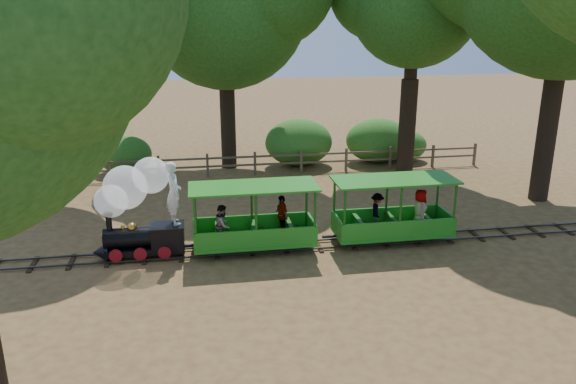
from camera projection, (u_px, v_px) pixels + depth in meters
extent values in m
plane|color=olive|center=(318.00, 246.00, 16.61)|extent=(90.00, 90.00, 0.00)
cube|color=#3F3D3A|center=(321.00, 248.00, 16.31)|extent=(22.00, 0.05, 0.05)
cube|color=#3F3D3A|center=(316.00, 240.00, 16.87)|extent=(22.00, 0.05, 0.05)
cube|color=#382314|center=(318.00, 246.00, 16.61)|extent=(0.12, 1.00, 0.05)
cube|color=#382314|center=(145.00, 257.00, 15.82)|extent=(0.12, 1.00, 0.05)
cube|color=#382314|center=(476.00, 235.00, 17.39)|extent=(0.12, 1.00, 0.05)
cube|color=black|center=(145.00, 249.00, 15.75)|extent=(2.20, 0.70, 0.18)
cylinder|color=black|center=(131.00, 237.00, 15.58)|extent=(1.40, 0.56, 0.56)
cylinder|color=black|center=(109.00, 222.00, 15.34)|extent=(0.16, 0.16, 0.44)
sphere|color=gold|center=(132.00, 227.00, 15.50)|extent=(0.26, 0.26, 0.26)
cylinder|color=gold|center=(123.00, 227.00, 15.45)|extent=(0.10, 0.10, 0.10)
cube|color=black|center=(168.00, 235.00, 15.74)|extent=(0.90, 0.70, 0.55)
cube|color=black|center=(167.00, 225.00, 15.65)|extent=(0.95, 0.76, 0.04)
cone|color=black|center=(101.00, 252.00, 15.56)|extent=(0.45, 0.64, 0.64)
cylinder|color=gold|center=(103.00, 236.00, 15.43)|extent=(0.10, 0.14, 0.14)
cylinder|color=maroon|center=(116.00, 256.00, 15.29)|extent=(0.36, 0.06, 0.36)
cylinder|color=maroon|center=(119.00, 245.00, 15.97)|extent=(0.36, 0.06, 0.36)
cylinder|color=maroon|center=(140.00, 254.00, 15.39)|extent=(0.36, 0.06, 0.36)
cylinder|color=maroon|center=(142.00, 244.00, 16.07)|extent=(0.36, 0.06, 0.36)
cylinder|color=maroon|center=(164.00, 253.00, 15.49)|extent=(0.36, 0.06, 0.36)
cylinder|color=maroon|center=(166.00, 243.00, 16.17)|extent=(0.36, 0.06, 0.36)
sphere|color=white|center=(111.00, 201.00, 15.23)|extent=(0.90, 0.90, 0.90)
sphere|color=white|center=(125.00, 188.00, 15.23)|extent=(1.20, 1.20, 1.20)
sphere|color=white|center=(151.00, 175.00, 15.30)|extent=(1.00, 1.00, 1.00)
imported|color=white|center=(174.00, 193.00, 15.49)|extent=(0.59, 0.74, 1.79)
cube|color=#258B1E|center=(254.00, 240.00, 16.22)|extent=(3.46, 1.32, 0.10)
cube|color=#1A5A14|center=(254.00, 244.00, 16.26)|extent=(3.12, 0.51, 0.14)
cube|color=#258B1E|center=(257.00, 239.00, 15.54)|extent=(3.46, 0.06, 0.51)
cube|color=#258B1E|center=(252.00, 223.00, 16.71)|extent=(3.46, 0.06, 0.51)
cube|color=#258B1E|center=(253.00, 187.00, 15.72)|extent=(3.61, 1.48, 0.05)
cylinder|color=#1A5A14|center=(195.00, 225.00, 15.15)|extent=(0.07, 0.07, 1.63)
cylinder|color=#1A5A14|center=(195.00, 210.00, 16.28)|extent=(0.07, 0.07, 1.63)
cylinder|color=#1A5A14|center=(315.00, 218.00, 15.66)|extent=(0.07, 0.07, 1.63)
cylinder|color=#1A5A14|center=(306.00, 204.00, 16.79)|extent=(0.07, 0.07, 1.63)
cube|color=#1A5A14|center=(218.00, 234.00, 15.98)|extent=(0.12, 1.12, 0.41)
cube|color=#1A5A14|center=(254.00, 232.00, 16.14)|extent=(0.12, 1.12, 0.41)
cube|color=#1A5A14|center=(290.00, 230.00, 16.30)|extent=(0.12, 1.12, 0.41)
cylinder|color=black|center=(217.00, 250.00, 15.74)|extent=(0.29, 0.06, 0.29)
cylinder|color=black|center=(215.00, 241.00, 16.39)|extent=(0.29, 0.06, 0.29)
cylinder|color=black|center=(294.00, 245.00, 16.09)|extent=(0.29, 0.06, 0.29)
cylinder|color=black|center=(290.00, 236.00, 16.74)|extent=(0.29, 0.06, 0.29)
imported|color=gray|center=(223.00, 225.00, 15.62)|extent=(0.61, 0.69, 1.17)
imported|color=gray|center=(282.00, 215.00, 16.38)|extent=(0.47, 0.75, 1.19)
cube|color=#258B1E|center=(392.00, 232.00, 16.87)|extent=(3.46, 1.32, 0.10)
cube|color=#1A5A14|center=(391.00, 235.00, 16.91)|extent=(3.12, 0.51, 0.14)
cube|color=#258B1E|center=(400.00, 230.00, 16.19)|extent=(3.46, 0.06, 0.51)
cube|color=#258B1E|center=(385.00, 215.00, 17.36)|extent=(3.46, 0.06, 0.51)
cube|color=#258B1E|center=(395.00, 180.00, 16.37)|extent=(3.61, 1.48, 0.05)
cylinder|color=#1A5A14|center=(345.00, 216.00, 15.80)|extent=(0.07, 0.07, 1.63)
cylinder|color=#1A5A14|center=(334.00, 202.00, 16.93)|extent=(0.07, 0.07, 1.63)
cylinder|color=#1A5A14|center=(454.00, 210.00, 16.32)|extent=(0.07, 0.07, 1.63)
cylinder|color=#1A5A14|center=(437.00, 197.00, 17.45)|extent=(0.07, 0.07, 1.63)
cube|color=#1A5A14|center=(359.00, 226.00, 16.63)|extent=(0.12, 1.12, 0.41)
cube|color=#1A5A14|center=(392.00, 224.00, 16.79)|extent=(0.12, 1.12, 0.41)
cube|color=#1A5A14|center=(425.00, 222.00, 16.96)|extent=(0.12, 1.12, 0.41)
cylinder|color=black|center=(359.00, 241.00, 16.40)|extent=(0.29, 0.06, 0.29)
cylinder|color=black|center=(353.00, 232.00, 17.05)|extent=(0.29, 0.06, 0.29)
cylinder|color=black|center=(431.00, 236.00, 16.74)|extent=(0.29, 0.06, 0.29)
cylinder|color=black|center=(422.00, 228.00, 17.39)|extent=(0.29, 0.06, 0.29)
imported|color=gray|center=(377.00, 210.00, 16.93)|extent=(0.55, 0.77, 1.07)
imported|color=gray|center=(420.00, 211.00, 16.51)|extent=(0.53, 0.71, 1.32)
cylinder|color=#2D2116|center=(55.00, 147.00, 20.32)|extent=(0.70, 0.70, 3.95)
cylinder|color=#2D2116|center=(43.00, 59.00, 19.38)|extent=(0.52, 0.53, 2.25)
cylinder|color=#2D2116|center=(228.00, 125.00, 24.65)|extent=(0.66, 0.66, 3.77)
cylinder|color=#2D2116|center=(226.00, 56.00, 23.75)|extent=(0.50, 0.50, 2.15)
sphere|color=#1B4A17|center=(224.00, 3.00, 23.10)|extent=(7.07, 7.07, 7.07)
cylinder|color=#2D2116|center=(407.00, 126.00, 23.92)|extent=(0.72, 0.72, 3.97)
cylinder|color=#2D2116|center=(412.00, 51.00, 22.97)|extent=(0.54, 0.54, 2.27)
sphere|color=#1B4A17|center=(415.00, 1.00, 22.39)|extent=(5.28, 5.28, 5.28)
cylinder|color=#2D2116|center=(546.00, 140.00, 20.16)|extent=(0.68, 0.68, 4.49)
cylinder|color=#2D2116|center=(560.00, 38.00, 19.09)|extent=(0.51, 0.51, 2.57)
cube|color=brown|center=(57.00, 172.00, 22.57)|extent=(0.10, 0.10, 1.00)
cube|color=brown|center=(109.00, 170.00, 22.88)|extent=(0.10, 0.10, 1.00)
cube|color=brown|center=(159.00, 168.00, 23.20)|extent=(0.10, 0.10, 1.00)
cube|color=brown|center=(208.00, 165.00, 23.51)|extent=(0.10, 0.10, 1.00)
cube|color=brown|center=(255.00, 163.00, 23.82)|extent=(0.10, 0.10, 1.00)
cube|color=brown|center=(301.00, 162.00, 24.14)|extent=(0.10, 0.10, 1.00)
cube|color=brown|center=(346.00, 160.00, 24.45)|extent=(0.10, 0.10, 1.00)
cube|color=brown|center=(390.00, 158.00, 24.76)|extent=(0.10, 0.10, 1.00)
cube|color=brown|center=(433.00, 156.00, 25.08)|extent=(0.10, 0.10, 1.00)
cube|color=brown|center=(475.00, 154.00, 25.39)|extent=(0.10, 0.10, 1.00)
cube|color=brown|center=(278.00, 156.00, 23.89)|extent=(18.00, 0.06, 0.08)
cube|color=brown|center=(278.00, 164.00, 24.00)|extent=(18.00, 0.06, 0.08)
ellipsoid|color=#2D6B1E|center=(124.00, 154.00, 24.09)|extent=(2.34, 1.80, 1.62)
ellipsoid|color=#2D6B1E|center=(299.00, 142.00, 25.21)|extent=(3.04, 2.34, 2.11)
ellipsoid|color=#2D6B1E|center=(405.00, 145.00, 26.10)|extent=(2.07, 1.59, 1.44)
ellipsoid|color=#2D6B1E|center=(377.00, 140.00, 25.80)|extent=(2.93, 2.25, 2.03)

